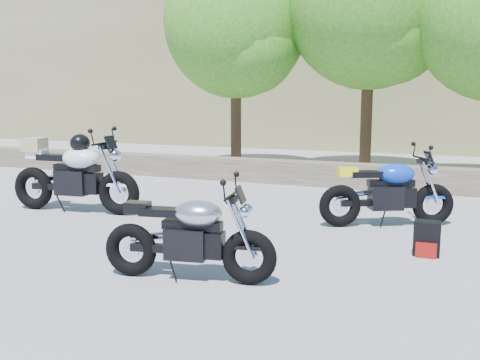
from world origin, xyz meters
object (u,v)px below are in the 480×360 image
(white_bike, at_px, (74,174))
(backpack, at_px, (427,239))
(blue_bike, at_px, (388,193))
(silver_bike, at_px, (190,238))

(white_bike, xyz_separation_m, backpack, (5.55, -0.38, -0.43))
(white_bike, bearing_deg, backpack, -10.01)
(white_bike, relative_size, blue_bike, 1.25)
(silver_bike, bearing_deg, white_bike, 135.84)
(white_bike, distance_m, backpack, 5.58)
(white_bike, height_order, blue_bike, white_bike)
(blue_bike, height_order, backpack, blue_bike)
(blue_bike, bearing_deg, white_bike, 164.51)
(backpack, bearing_deg, silver_bike, -140.86)
(white_bike, distance_m, blue_bike, 5.01)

